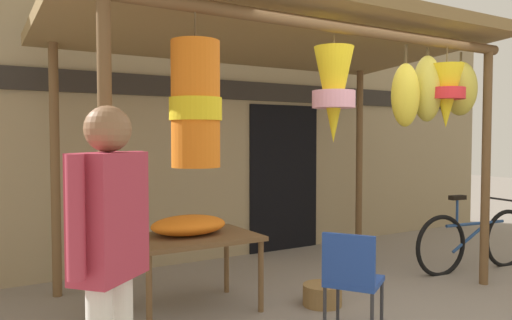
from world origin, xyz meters
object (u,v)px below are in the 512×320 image
Objects in this scene: wicker_basket_by_table at (322,295)px; vendor_in_orange at (109,245)px; folding_chair at (352,276)px; parked_bicycle at (475,241)px; flower_heap_on_table at (190,225)px; display_table at (192,244)px.

wicker_basket_by_table is 2.64m from vendor_in_orange.
vendor_in_orange is at bearing -170.13° from folding_chair.
parked_bicycle reaches higher than wicker_basket_by_table.
flower_heap_on_table is 0.40× the size of vendor_in_orange.
parked_bicycle is (2.30, 0.03, 0.25)m from wicker_basket_by_table.
folding_chair is 0.90m from wicker_basket_by_table.
wicker_basket_by_table is 2.31m from parked_bicycle.
vendor_in_orange is at bearing -166.26° from parked_bicycle.
parked_bicycle is (2.61, 0.77, -0.16)m from folding_chair.
flower_heap_on_table is (0.01, 0.05, 0.16)m from display_table.
parked_bicycle is (3.39, -0.44, -0.26)m from display_table.
folding_chair reaches higher than wicker_basket_by_table.
display_table is 0.17m from flower_heap_on_table.
flower_heap_on_table is 1.51m from folding_chair.
folding_chair is at bearing -57.19° from display_table.
parked_bicycle reaches higher than folding_chair.
wicker_basket_by_table is 0.21× the size of parked_bicycle.
parked_bicycle is at bearing -7.45° from display_table.
vendor_in_orange reaches higher than wicker_basket_by_table.
vendor_in_orange is (-1.92, -0.33, 0.52)m from folding_chair.
vendor_in_orange is at bearing -125.38° from flower_heap_on_table.
folding_chair is 2.01m from vendor_in_orange.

